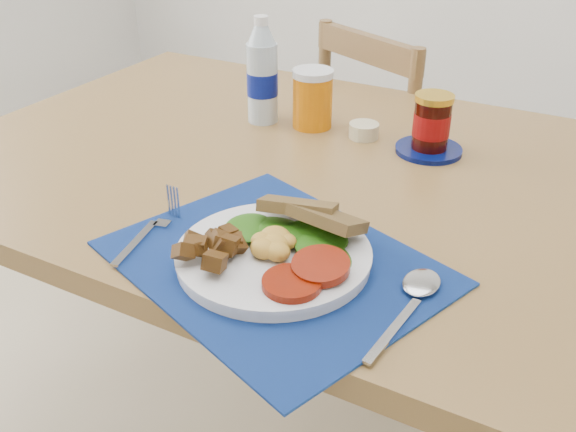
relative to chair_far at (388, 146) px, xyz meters
The scene contains 10 objects.
table 0.63m from the chair_far, 80.58° to the right, with size 1.40×0.90×0.75m.
chair_far is the anchor object (origin of this frame).
placemat 0.96m from the chair_far, 79.51° to the right, with size 0.42×0.33×0.00m, color black.
breakfast_plate 0.97m from the chair_far, 79.86° to the right, with size 0.26×0.26×0.06m.
fork 0.96m from the chair_far, 91.30° to the right, with size 0.04×0.17×0.00m.
spoon 1.00m from the chair_far, 68.28° to the right, with size 0.05×0.20×0.01m.
water_bottle 0.58m from the chair_far, 102.70° to the right, with size 0.06×0.06×0.21m.
juice_glass 0.53m from the chair_far, 90.79° to the right, with size 0.08×0.08×0.11m, color #D46B05.
ramekin 0.53m from the chair_far, 76.91° to the right, with size 0.06×0.06×0.03m, color beige.
jam_on_saucer 0.59m from the chair_far, 62.92° to the right, with size 0.12×0.12×0.11m.
Camera 1 is at (0.43, -0.72, 1.23)m, focal length 40.00 mm.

